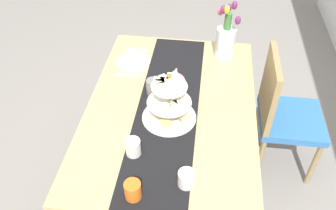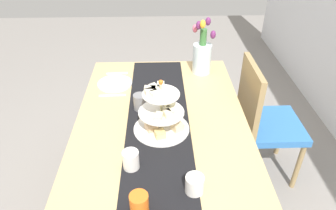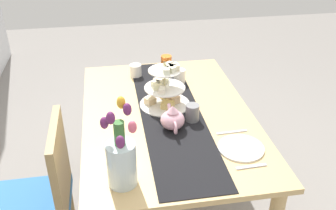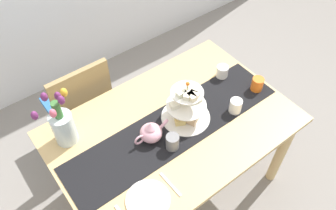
{
  "view_description": "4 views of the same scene",
  "coord_description": "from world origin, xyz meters",
  "px_view_note": "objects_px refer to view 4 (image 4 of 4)",
  "views": [
    {
      "loc": [
        1.49,
        0.17,
        2.12
      ],
      "look_at": [
        0.03,
        -0.01,
        0.78
      ],
      "focal_mm": 37.96,
      "sensor_mm": 36.0,
      "label": 1
    },
    {
      "loc": [
        1.41,
        -0.01,
        1.8
      ],
      "look_at": [
        0.0,
        0.04,
        0.84
      ],
      "focal_mm": 33.34,
      "sensor_mm": 36.0,
      "label": 2
    },
    {
      "loc": [
        -1.84,
        0.31,
        1.88
      ],
      "look_at": [
        -0.03,
        0.0,
        0.82
      ],
      "focal_mm": 40.6,
      "sensor_mm": 36.0,
      "label": 3
    },
    {
      "loc": [
        -0.78,
        -0.97,
        2.37
      ],
      "look_at": [
        0.02,
        0.08,
        0.84
      ],
      "focal_mm": 36.34,
      "sensor_mm": 36.0,
      "label": 4
    }
  ],
  "objects_px": {
    "dining_table": "(173,136)",
    "mug_grey": "(172,142)",
    "tulip_vase": "(62,125)",
    "mug_orange": "(257,84)",
    "chair_left": "(80,104)",
    "cream_jug": "(222,72)",
    "dinner_plate_left": "(148,200)",
    "tiered_cake_stand": "(186,107)",
    "teapot": "(151,132)",
    "knife_left": "(171,184)",
    "mug_white_text": "(236,106)"
  },
  "relations": [
    {
      "from": "tiered_cake_stand",
      "to": "tulip_vase",
      "type": "xyz_separation_m",
      "value": [
        -0.65,
        0.29,
        0.03
      ]
    },
    {
      "from": "dining_table",
      "to": "dinner_plate_left",
      "type": "bearing_deg",
      "value": -142.54
    },
    {
      "from": "tiered_cake_stand",
      "to": "mug_orange",
      "type": "height_order",
      "value": "tiered_cake_stand"
    },
    {
      "from": "chair_left",
      "to": "tulip_vase",
      "type": "relative_size",
      "value": 2.27
    },
    {
      "from": "teapot",
      "to": "mug_white_text",
      "type": "distance_m",
      "value": 0.55
    },
    {
      "from": "cream_jug",
      "to": "dinner_plate_left",
      "type": "xyz_separation_m",
      "value": [
        -0.92,
        -0.44,
        -0.04
      ]
    },
    {
      "from": "dinner_plate_left",
      "to": "mug_white_text",
      "type": "relative_size",
      "value": 2.42
    },
    {
      "from": "chair_left",
      "to": "tulip_vase",
      "type": "distance_m",
      "value": 0.61
    },
    {
      "from": "tulip_vase",
      "to": "mug_grey",
      "type": "bearing_deg",
      "value": -42.55
    },
    {
      "from": "chair_left",
      "to": "teapot",
      "type": "xyz_separation_m",
      "value": [
        0.15,
        -0.71,
        0.3
      ]
    },
    {
      "from": "chair_left",
      "to": "tulip_vase",
      "type": "height_order",
      "value": "tulip_vase"
    },
    {
      "from": "dining_table",
      "to": "mug_orange",
      "type": "distance_m",
      "value": 0.65
    },
    {
      "from": "teapot",
      "to": "knife_left",
      "type": "distance_m",
      "value": 0.32
    },
    {
      "from": "knife_left",
      "to": "mug_white_text",
      "type": "xyz_separation_m",
      "value": [
        0.63,
        0.16,
        0.04
      ]
    },
    {
      "from": "cream_jug",
      "to": "mug_orange",
      "type": "xyz_separation_m",
      "value": [
        0.1,
        -0.23,
        0.01
      ]
    },
    {
      "from": "dining_table",
      "to": "tulip_vase",
      "type": "relative_size",
      "value": 3.61
    },
    {
      "from": "dining_table",
      "to": "mug_orange",
      "type": "relative_size",
      "value": 15.2
    },
    {
      "from": "tiered_cake_stand",
      "to": "tulip_vase",
      "type": "bearing_deg",
      "value": 155.72
    },
    {
      "from": "cream_jug",
      "to": "mug_white_text",
      "type": "height_order",
      "value": "mug_white_text"
    },
    {
      "from": "tiered_cake_stand",
      "to": "cream_jug",
      "type": "xyz_separation_m",
      "value": [
        0.42,
        0.13,
        -0.06
      ]
    },
    {
      "from": "dining_table",
      "to": "tiered_cake_stand",
      "type": "relative_size",
      "value": 4.75
    },
    {
      "from": "dining_table",
      "to": "tulip_vase",
      "type": "xyz_separation_m",
      "value": [
        -0.55,
        0.29,
        0.25
      ]
    },
    {
      "from": "dining_table",
      "to": "mug_grey",
      "type": "distance_m",
      "value": 0.22
    },
    {
      "from": "mug_grey",
      "to": "mug_white_text",
      "type": "bearing_deg",
      "value": -2.63
    },
    {
      "from": "tulip_vase",
      "to": "mug_orange",
      "type": "height_order",
      "value": "tulip_vase"
    },
    {
      "from": "cream_jug",
      "to": "mug_grey",
      "type": "bearing_deg",
      "value": -157.71
    },
    {
      "from": "mug_grey",
      "to": "mug_orange",
      "type": "distance_m",
      "value": 0.72
    },
    {
      "from": "tiered_cake_stand",
      "to": "dinner_plate_left",
      "type": "distance_m",
      "value": 0.59
    },
    {
      "from": "cream_jug",
      "to": "teapot",
      "type": "bearing_deg",
      "value": -168.99
    },
    {
      "from": "dinner_plate_left",
      "to": "tiered_cake_stand",
      "type": "bearing_deg",
      "value": 31.45
    },
    {
      "from": "chair_left",
      "to": "mug_orange",
      "type": "distance_m",
      "value": 1.26
    },
    {
      "from": "knife_left",
      "to": "mug_orange",
      "type": "height_order",
      "value": "mug_orange"
    },
    {
      "from": "dinner_plate_left",
      "to": "mug_grey",
      "type": "bearing_deg",
      "value": 31.4
    },
    {
      "from": "mug_grey",
      "to": "mug_white_text",
      "type": "relative_size",
      "value": 1.0
    },
    {
      "from": "tulip_vase",
      "to": "mug_white_text",
      "type": "xyz_separation_m",
      "value": [
        0.92,
        -0.44,
        -0.09
      ]
    },
    {
      "from": "teapot",
      "to": "knife_left",
      "type": "height_order",
      "value": "teapot"
    },
    {
      "from": "knife_left",
      "to": "mug_grey",
      "type": "height_order",
      "value": "mug_grey"
    },
    {
      "from": "teapot",
      "to": "dinner_plate_left",
      "type": "relative_size",
      "value": 1.04
    },
    {
      "from": "chair_left",
      "to": "knife_left",
      "type": "relative_size",
      "value": 5.35
    },
    {
      "from": "tulip_vase",
      "to": "chair_left",
      "type": "bearing_deg",
      "value": 59.57
    },
    {
      "from": "dining_table",
      "to": "chair_left",
      "type": "distance_m",
      "value": 0.78
    },
    {
      "from": "dining_table",
      "to": "mug_grey",
      "type": "relative_size",
      "value": 15.2
    },
    {
      "from": "teapot",
      "to": "tiered_cake_stand",
      "type": "bearing_deg",
      "value": -0.19
    },
    {
      "from": "tiered_cake_stand",
      "to": "knife_left",
      "type": "height_order",
      "value": "tiered_cake_stand"
    },
    {
      "from": "mug_grey",
      "to": "mug_orange",
      "type": "relative_size",
      "value": 1.0
    },
    {
      "from": "cream_jug",
      "to": "chair_left",
      "type": "bearing_deg",
      "value": 145.25
    },
    {
      "from": "tulip_vase",
      "to": "mug_orange",
      "type": "distance_m",
      "value": 1.23
    },
    {
      "from": "dinner_plate_left",
      "to": "chair_left",
      "type": "bearing_deg",
      "value": 84.84
    },
    {
      "from": "dining_table",
      "to": "chair_left",
      "type": "bearing_deg",
      "value": 113.32
    },
    {
      "from": "chair_left",
      "to": "mug_grey",
      "type": "bearing_deg",
      "value": -76.04
    }
  ]
}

